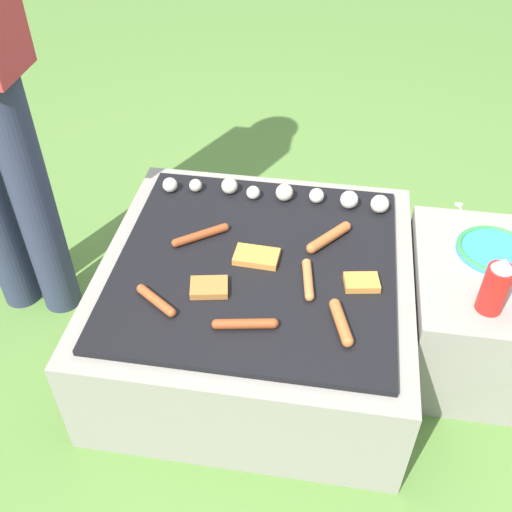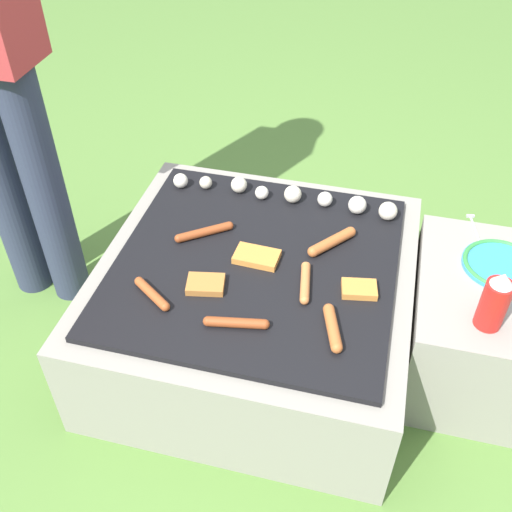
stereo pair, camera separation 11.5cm
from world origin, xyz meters
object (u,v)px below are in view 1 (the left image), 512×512
object	(u,v)px
sausage_front_center	(341,322)
fork_utensil	(467,222)
plate_colorful	(494,250)
condiment_bottle	(496,286)

from	to	relation	value
sausage_front_center	fork_utensil	size ratio (longest dim) A/B	0.72
sausage_front_center	fork_utensil	distance (m)	0.60
fork_utensil	plate_colorful	bearing A→B (deg)	-64.21
sausage_front_center	condiment_bottle	bearing A→B (deg)	18.10
fork_utensil	condiment_bottle	bearing A→B (deg)	-87.35
sausage_front_center	plate_colorful	world-z (taller)	sausage_front_center
condiment_bottle	fork_utensil	world-z (taller)	condiment_bottle
sausage_front_center	condiment_bottle	distance (m)	0.40
condiment_bottle	fork_utensil	distance (m)	0.37
sausage_front_center	condiment_bottle	xyz separation A→B (m)	(0.38, 0.12, 0.07)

